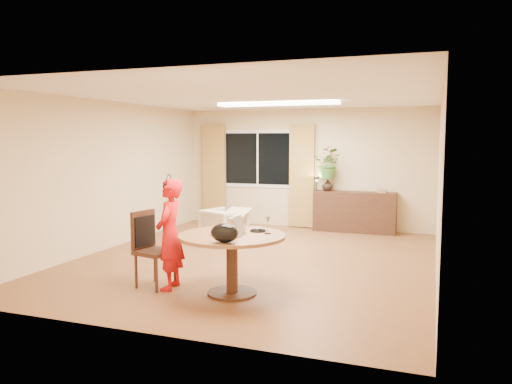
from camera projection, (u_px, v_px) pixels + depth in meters
floor at (255, 260)px, 8.04m from camera, size 6.50×6.50×0.00m
ceiling at (255, 96)px, 7.76m from camera, size 6.50×6.50×0.00m
wall_back at (305, 168)px, 10.94m from camera, size 5.50×0.00×5.50m
wall_left at (109, 175)px, 8.83m from camera, size 0.00×6.50×6.50m
wall_right at (439, 185)px, 6.97m from camera, size 0.00×6.50×6.50m
window at (258, 159)px, 11.27m from camera, size 1.70×0.03×1.30m
curtain_left at (214, 173)px, 11.59m from camera, size 0.55×0.08×2.25m
curtain_right at (302, 176)px, 10.89m from camera, size 0.55×0.08×2.25m
ceiling_panel at (278, 104)px, 8.89m from camera, size 2.20×0.35×0.05m
dining_table at (232, 247)px, 6.19m from camera, size 1.34×1.34×0.76m
dining_chair at (155, 250)px, 6.51m from camera, size 0.56×0.53×1.00m
child at (170, 234)px, 6.41m from camera, size 0.57×0.43×1.43m
laptop at (226, 225)px, 6.12m from camera, size 0.38×0.25×0.25m
tumbler at (243, 227)px, 6.41m from camera, size 0.07×0.07×0.10m
wine_glass at (268, 225)px, 6.19m from camera, size 0.08×0.08×0.22m
pot_lid at (258, 230)px, 6.36m from camera, size 0.24×0.24×0.03m
handbag at (224, 233)px, 5.66m from camera, size 0.35×0.22×0.22m
armchair at (224, 225)px, 9.41m from camera, size 0.88×0.89×0.63m
throw at (236, 209)px, 9.21m from camera, size 0.51×0.60×0.03m
sideboard at (355, 212)px, 10.43m from camera, size 1.69×0.41×0.85m
vase at (328, 185)px, 10.57m from camera, size 0.27×0.27×0.25m
bouquet at (328, 164)px, 10.52m from camera, size 0.65×0.58×0.66m
book_stack at (382, 191)px, 10.20m from camera, size 0.22×0.19×0.08m
desk_lamp at (317, 183)px, 10.59m from camera, size 0.16×0.16×0.31m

